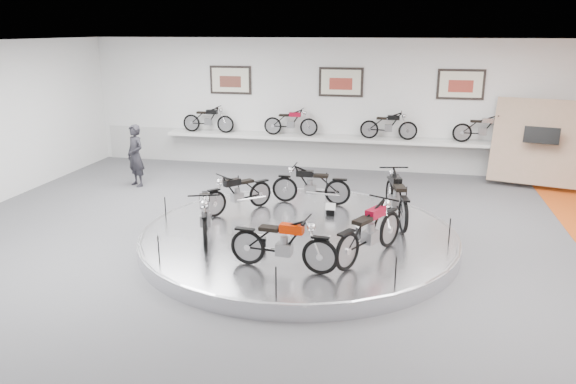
% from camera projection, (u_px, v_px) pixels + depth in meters
% --- Properties ---
extents(floor, '(16.00, 16.00, 0.00)m').
position_uv_depth(floor, '(296.00, 250.00, 11.22)').
color(floor, '#555558').
rests_on(floor, ground).
extents(ceiling, '(16.00, 16.00, 0.00)m').
position_uv_depth(ceiling, '(296.00, 44.00, 10.10)').
color(ceiling, white).
rests_on(ceiling, wall_back).
extents(wall_back, '(16.00, 0.00, 16.00)m').
position_uv_depth(wall_back, '(340.00, 105.00, 17.23)').
color(wall_back, silver).
rests_on(wall_back, floor).
extents(wall_front, '(16.00, 0.00, 16.00)m').
position_uv_depth(wall_front, '(109.00, 352.00, 4.09)').
color(wall_front, silver).
rests_on(wall_front, floor).
extents(dado_band, '(15.68, 0.04, 1.10)m').
position_uv_depth(dado_band, '(339.00, 151.00, 17.62)').
color(dado_band, '#BCBCBA').
rests_on(dado_band, floor).
extents(display_platform, '(6.40, 6.40, 0.30)m').
position_uv_depth(display_platform, '(299.00, 238.00, 11.46)').
color(display_platform, silver).
rests_on(display_platform, floor).
extents(platform_rim, '(6.40, 6.40, 0.10)m').
position_uv_depth(platform_rim, '(299.00, 232.00, 11.43)').
color(platform_rim, '#B2B2BA').
rests_on(platform_rim, display_platform).
extents(shelf, '(11.00, 0.55, 0.10)m').
position_uv_depth(shelf, '(338.00, 139.00, 17.23)').
color(shelf, silver).
rests_on(shelf, wall_back).
extents(poster_left, '(1.35, 0.06, 0.88)m').
position_uv_depth(poster_left, '(230.00, 80.00, 17.70)').
color(poster_left, beige).
rests_on(poster_left, wall_back).
extents(poster_center, '(1.35, 0.06, 0.88)m').
position_uv_depth(poster_center, '(341.00, 82.00, 17.00)').
color(poster_center, beige).
rests_on(poster_center, wall_back).
extents(poster_right, '(1.35, 0.06, 0.88)m').
position_uv_depth(poster_right, '(461.00, 84.00, 16.30)').
color(poster_right, beige).
rests_on(poster_right, wall_back).
extents(display_panel, '(2.56, 1.52, 2.30)m').
position_uv_depth(display_panel, '(538.00, 142.00, 15.47)').
color(display_panel, tan).
rests_on(display_panel, floor).
extents(shelf_bike_a, '(1.22, 0.43, 0.73)m').
position_uv_depth(shelf_bike_a, '(208.00, 121.00, 17.95)').
color(shelf_bike_a, black).
rests_on(shelf_bike_a, shelf).
extents(shelf_bike_b, '(1.22, 0.43, 0.73)m').
position_uv_depth(shelf_bike_b, '(291.00, 124.00, 17.41)').
color(shelf_bike_b, maroon).
rests_on(shelf_bike_b, shelf).
extents(shelf_bike_c, '(1.22, 0.43, 0.73)m').
position_uv_depth(shelf_bike_c, '(389.00, 127.00, 16.81)').
color(shelf_bike_c, black).
rests_on(shelf_bike_c, shelf).
extents(shelf_bike_d, '(1.22, 0.43, 0.73)m').
position_uv_depth(shelf_bike_d, '(483.00, 131.00, 16.27)').
color(shelf_bike_d, '#B5B6BA').
rests_on(shelf_bike_d, shelf).
extents(bike_a, '(1.04, 1.94, 1.08)m').
position_uv_depth(bike_a, '(397.00, 196.00, 11.89)').
color(bike_a, black).
rests_on(bike_a, display_platform).
extents(bike_b, '(1.58, 0.56, 0.93)m').
position_uv_depth(bike_b, '(311.00, 184.00, 13.09)').
color(bike_b, black).
rests_on(bike_b, display_platform).
extents(bike_c, '(1.40, 1.52, 0.90)m').
position_uv_depth(bike_c, '(238.00, 192.00, 12.51)').
color(bike_c, black).
rests_on(bike_c, display_platform).
extents(bike_d, '(1.16, 1.84, 1.02)m').
position_uv_depth(bike_d, '(205.00, 213.00, 10.90)').
color(bike_d, '#B5B6BA').
rests_on(bike_d, display_platform).
extents(bike_e, '(1.69, 0.76, 0.96)m').
position_uv_depth(bike_e, '(283.00, 243.00, 9.48)').
color(bike_e, '#BE2200').
rests_on(bike_e, display_platform).
extents(bike_f, '(1.38, 1.86, 1.04)m').
position_uv_depth(bike_f, '(370.00, 231.00, 9.94)').
color(bike_f, maroon).
rests_on(bike_f, display_platform).
extents(visitor, '(0.76, 0.69, 1.73)m').
position_uv_depth(visitor, '(136.00, 156.00, 15.59)').
color(visitor, black).
rests_on(visitor, floor).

